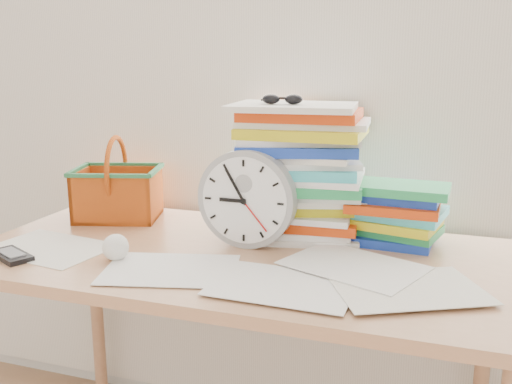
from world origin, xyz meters
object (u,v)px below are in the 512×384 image
(paper_stack, at_px, (299,170))
(book_stack, at_px, (396,213))
(clock, at_px, (247,198))
(basket, at_px, (117,178))
(calculator, at_px, (11,256))
(desk, at_px, (236,279))

(paper_stack, bearing_deg, book_stack, 0.78)
(clock, xyz_separation_m, basket, (-0.48, 0.13, -0.00))
(basket, bearing_deg, calculator, -113.88)
(book_stack, height_order, basket, basket)
(book_stack, xyz_separation_m, calculator, (-0.91, -0.44, -0.08))
(paper_stack, height_order, clock, paper_stack)
(desk, bearing_deg, book_stack, 29.85)
(paper_stack, distance_m, calculator, 0.79)
(clock, bearing_deg, book_stack, 23.36)
(paper_stack, height_order, book_stack, paper_stack)
(desk, distance_m, basket, 0.55)
(desk, height_order, calculator, calculator)
(desk, xyz_separation_m, clock, (0.01, 0.06, 0.21))
(paper_stack, bearing_deg, clock, -122.02)
(basket, bearing_deg, book_stack, -14.30)
(desk, bearing_deg, paper_stack, 63.05)
(paper_stack, relative_size, calculator, 2.81)
(basket, distance_m, calculator, 0.44)
(basket, height_order, calculator, basket)
(basket, relative_size, calculator, 1.95)
(clock, height_order, book_stack, clock)
(calculator, bearing_deg, paper_stack, 60.60)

